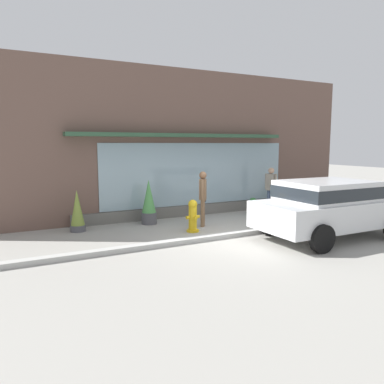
{
  "coord_description": "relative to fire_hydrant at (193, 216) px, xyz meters",
  "views": [
    {
      "loc": [
        -5.48,
        -8.24,
        2.47
      ],
      "look_at": [
        -0.56,
        1.2,
        1.08
      ],
      "focal_mm": 34.51,
      "sensor_mm": 36.0,
      "label": 1
    }
  ],
  "objects": [
    {
      "name": "potted_plant_window_right",
      "position": [
        4.84,
        1.5,
        -0.05
      ],
      "size": [
        0.49,
        0.49,
        0.75
      ],
      "color": "#B7B2A3",
      "rests_on": "ground_plane"
    },
    {
      "name": "potted_plant_window_center",
      "position": [
        3.1,
        1.33,
        -0.15
      ],
      "size": [
        0.27,
        0.27,
        0.59
      ],
      "color": "#4C4C51",
      "rests_on": "ground_plane"
    },
    {
      "name": "storefront",
      "position": [
        0.75,
        2.38,
        1.96
      ],
      "size": [
        14.0,
        0.81,
        4.95
      ],
      "color": "brown",
      "rests_on": "ground_plane"
    },
    {
      "name": "curb_strip",
      "position": [
        0.74,
        -1.0,
        -0.39
      ],
      "size": [
        14.0,
        0.24,
        0.12
      ],
      "primitive_type": "cube",
      "color": "#B2B2AD",
      "rests_on": "ground_plane"
    },
    {
      "name": "pedestrian_with_handbag",
      "position": [
        0.6,
        0.48,
        0.5
      ],
      "size": [
        0.45,
        0.55,
        1.66
      ],
      "rotation": [
        0.0,
        0.0,
        0.97
      ],
      "color": "brown",
      "rests_on": "ground_plane"
    },
    {
      "name": "pedestrian_passerby",
      "position": [
        3.91,
        1.37,
        0.49
      ],
      "size": [
        0.3,
        0.44,
        1.62
      ],
      "rotation": [
        0.0,
        0.0,
        1.96
      ],
      "color": "#475675",
      "rests_on": "ground_plane"
    },
    {
      "name": "potted_plant_trailing_edge",
      "position": [
        -2.87,
        1.55,
        0.12
      ],
      "size": [
        0.43,
        0.43,
        1.18
      ],
      "color": "#4C4C51",
      "rests_on": "ground_plane"
    },
    {
      "name": "ground_plane",
      "position": [
        0.74,
        -0.8,
        -0.45
      ],
      "size": [
        60.0,
        60.0,
        0.0
      ],
      "primitive_type": "plane",
      "color": "#9E9B93"
    },
    {
      "name": "fire_hydrant",
      "position": [
        0.0,
        0.0,
        0.0
      ],
      "size": [
        0.42,
        0.39,
        0.92
      ],
      "color": "gold",
      "rests_on": "ground_plane"
    },
    {
      "name": "parked_car_silver",
      "position": [
        2.86,
        -2.26,
        0.42
      ],
      "size": [
        4.13,
        2.07,
        1.52
      ],
      "rotation": [
        0.0,
        0.0,
        -0.01
      ],
      "color": "silver",
      "rests_on": "ground_plane"
    },
    {
      "name": "potted_plant_low_front",
      "position": [
        -0.72,
        1.55,
        0.21
      ],
      "size": [
        0.48,
        0.48,
        1.38
      ],
      "color": "#4C4C51",
      "rests_on": "ground_plane"
    }
  ]
}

